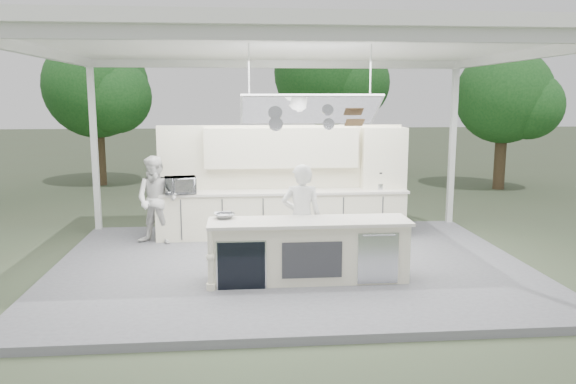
{
  "coord_description": "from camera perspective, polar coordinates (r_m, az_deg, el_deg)",
  "views": [
    {
      "loc": [
        -0.87,
        -9.25,
        2.93
      ],
      "look_at": [
        -0.01,
        0.4,
        1.29
      ],
      "focal_mm": 35.0,
      "sensor_mm": 36.0,
      "label": 1
    }
  ],
  "objects": [
    {
      "name": "bowl_small",
      "position": [
        8.79,
        -6.47,
        -2.4
      ],
      "size": [
        0.28,
        0.28,
        0.08
      ],
      "primitive_type": "imported",
      "rotation": [
        0.0,
        0.0,
        0.05
      ],
      "color": "#B3B6BA",
      "rests_on": "demo_island"
    },
    {
      "name": "bowl_large",
      "position": [
        8.79,
        -6.47,
        -2.4
      ],
      "size": [
        0.41,
        0.41,
        0.08
      ],
      "primitive_type": "imported",
      "rotation": [
        0.0,
        0.0,
        0.28
      ],
      "color": "#AEB1B5",
      "rests_on": "demo_island"
    },
    {
      "name": "ground",
      "position": [
        9.74,
        0.29,
        -7.9
      ],
      "size": [
        90.0,
        90.0,
        0.0
      ],
      "primitive_type": "plane",
      "color": "#3B4831",
      "rests_on": "ground"
    },
    {
      "name": "sous_chef",
      "position": [
        11.08,
        -13.2,
        -0.82
      ],
      "size": [
        0.98,
        0.85,
        1.71
      ],
      "primitive_type": "imported",
      "rotation": [
        0.0,
        0.0,
        -0.28
      ],
      "color": "white",
      "rests_on": "stage_deck"
    },
    {
      "name": "head_chef",
      "position": [
        9.08,
        1.38,
        -2.65
      ],
      "size": [
        0.68,
        0.49,
        1.76
      ],
      "primitive_type": "imported",
      "rotation": [
        0.0,
        0.0,
        3.04
      ],
      "color": "white",
      "rests_on": "stage_deck"
    },
    {
      "name": "back_counter",
      "position": [
        11.42,
        -0.6,
        -2.17
      ],
      "size": [
        5.08,
        0.72,
        0.95
      ],
      "color": "#EDE8C9",
      "rests_on": "stage_deck"
    },
    {
      "name": "back_wall_unit",
      "position": [
        11.52,
        1.51,
        2.85
      ],
      "size": [
        5.05,
        0.48,
        2.25
      ],
      "color": "#EDE8C9",
      "rests_on": "stage_deck"
    },
    {
      "name": "toaster_oven",
      "position": [
        11.13,
        -10.89,
        0.68
      ],
      "size": [
        0.65,
        0.49,
        0.33
      ],
      "primitive_type": "imported",
      "rotation": [
        0.0,
        0.0,
        0.16
      ],
      "color": "silver",
      "rests_on": "back_counter"
    },
    {
      "name": "stage_deck",
      "position": [
        9.72,
        0.29,
        -7.57
      ],
      "size": [
        8.0,
        6.0,
        0.12
      ],
      "primitive_type": "cube",
      "color": "slate",
      "rests_on": "ground"
    },
    {
      "name": "tent",
      "position": [
        9.31,
        0.33,
        14.42
      ],
      "size": [
        8.2,
        6.2,
        3.86
      ],
      "color": "white",
      "rests_on": "ground"
    },
    {
      "name": "tree_cluster",
      "position": [
        19.03,
        -3.0,
        10.68
      ],
      "size": [
        19.55,
        9.4,
        5.85
      ],
      "color": "#493824",
      "rests_on": "ground"
    },
    {
      "name": "demo_island",
      "position": [
        8.72,
        2.02,
        -5.93
      ],
      "size": [
        3.1,
        0.79,
        0.95
      ],
      "color": "#EDE8C9",
      "rests_on": "stage_deck"
    }
  ]
}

